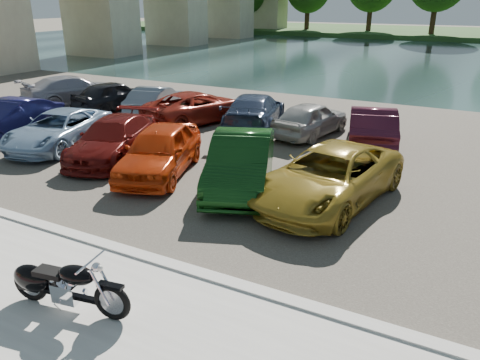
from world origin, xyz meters
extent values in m
plane|color=#595447|center=(0.00, 0.00, 0.00)|extent=(200.00, 200.00, 0.00)
cube|color=#ABA9A1|center=(0.00, 2.00, 0.07)|extent=(60.00, 0.30, 0.14)
cube|color=#403B34|center=(0.00, 11.00, 0.02)|extent=(60.00, 18.00, 0.04)
cube|color=#182C2C|center=(0.00, 40.00, 0.00)|extent=(120.00, 40.00, 0.00)
cube|color=#204117|center=(0.00, 72.00, 0.30)|extent=(120.00, 24.00, 0.60)
cube|color=tan|center=(-28.00, 30.00, 3.60)|extent=(6.00, 4.00, 7.20)
cube|color=tan|center=(-28.00, 42.00, 3.60)|extent=(6.00, 4.00, 7.20)
cube|color=tan|center=(-28.00, 54.00, 3.60)|extent=(6.00, 4.00, 7.20)
cube|color=tan|center=(-28.00, 66.00, 3.60)|extent=(6.00, 4.00, 7.20)
cylinder|color=#311E11|center=(-30.00, 64.60, 2.85)|extent=(0.70, 0.70, 4.50)
cylinder|color=#311E11|center=(-21.00, 66.00, 3.08)|extent=(0.70, 0.70, 4.95)
cylinder|color=#311E11|center=(-12.00, 67.40, 3.30)|extent=(0.70, 0.70, 5.40)
cylinder|color=#311E11|center=(-3.00, 64.60, 3.52)|extent=(0.70, 0.70, 5.85)
torus|color=black|center=(0.04, 0.17, 0.44)|extent=(0.69, 0.23, 0.68)
torus|color=black|center=(-1.59, -0.10, 0.44)|extent=(0.69, 0.23, 0.68)
cylinder|color=#B2B2B7|center=(0.04, 0.17, 0.44)|extent=(0.46, 0.13, 0.46)
cylinder|color=#B2B2B7|center=(-1.59, -0.10, 0.44)|extent=(0.46, 0.13, 0.46)
cylinder|color=silver|center=(-0.08, 0.05, 0.74)|extent=(0.33, 0.10, 0.63)
cylinder|color=silver|center=(-0.11, 0.24, 0.74)|extent=(0.33, 0.10, 0.63)
cylinder|color=silver|center=(-0.28, 0.11, 1.13)|extent=(0.16, 0.75, 0.04)
sphere|color=silver|center=(-0.18, 0.13, 1.05)|extent=(0.18, 0.18, 0.16)
sphere|color=silver|center=(-0.11, 0.14, 1.05)|extent=(0.13, 0.13, 0.11)
cube|color=black|center=(0.04, 0.17, 0.75)|extent=(0.47, 0.21, 0.06)
cube|color=black|center=(-0.77, 0.04, 0.38)|extent=(1.20, 0.29, 0.08)
cube|color=silver|center=(-0.82, 0.03, 0.45)|extent=(0.50, 0.39, 0.34)
cylinder|color=silver|center=(-0.72, 0.04, 0.65)|extent=(0.27, 0.22, 0.27)
cylinder|color=silver|center=(-0.92, 0.01, 0.65)|extent=(0.27, 0.22, 0.27)
ellipsoid|color=black|center=(-0.59, 0.06, 0.82)|extent=(0.73, 0.46, 0.32)
cube|color=black|center=(-1.12, -0.02, 0.76)|extent=(0.59, 0.36, 0.10)
ellipsoid|color=black|center=(-1.54, -0.09, 0.56)|extent=(0.77, 0.45, 0.50)
cube|color=black|center=(-1.59, -0.10, 0.49)|extent=(0.42, 0.24, 0.30)
cylinder|color=silver|center=(-1.14, 0.14, 0.32)|extent=(1.10, 0.27, 0.09)
cylinder|color=silver|center=(-1.14, 0.14, 0.40)|extent=(1.10, 0.27, 0.09)
cylinder|color=#B2B2B7|center=(-0.89, -0.17, 0.23)|extent=(0.05, 0.14, 0.22)
imported|color=#161645|center=(-10.90, 6.62, 0.78)|extent=(2.00, 4.60, 1.47)
imported|color=#84A2C0|center=(-8.49, 6.84, 0.68)|extent=(2.97, 4.94, 1.28)
imported|color=#550E0C|center=(-5.87, 6.78, 0.70)|extent=(3.05, 4.90, 1.32)
imported|color=#C2350C|center=(-3.58, 6.29, 0.78)|extent=(3.01, 4.69, 1.48)
imported|color=#0F3710|center=(-0.86, 6.42, 0.80)|extent=(3.19, 4.91, 1.53)
imported|color=olive|center=(1.63, 6.60, 0.76)|extent=(3.22, 5.51, 1.44)
imported|color=#9B9BA3|center=(-13.56, 12.34, 0.76)|extent=(3.47, 5.35, 1.44)
imported|color=black|center=(-10.92, 12.41, 0.73)|extent=(2.38, 4.30, 1.39)
imported|color=slate|center=(-8.44, 12.44, 0.71)|extent=(2.35, 4.26, 1.33)
imported|color=maroon|center=(-6.06, 12.17, 0.71)|extent=(3.52, 5.24, 1.34)
imported|color=#2A3752|center=(-3.42, 12.48, 0.75)|extent=(3.21, 5.27, 1.43)
imported|color=#A5A4A1|center=(-0.99, 12.51, 0.71)|extent=(2.23, 4.13, 1.33)
imported|color=#421121|center=(1.47, 12.06, 0.78)|extent=(2.67, 4.76, 1.49)
camera|label=1|loc=(4.90, -4.52, 5.10)|focal=35.00mm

